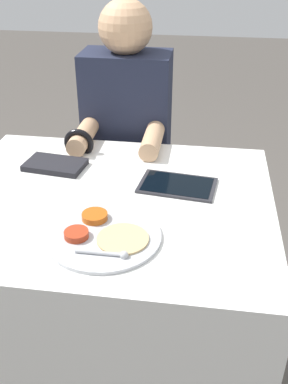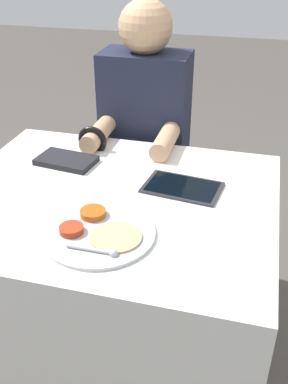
{
  "view_description": "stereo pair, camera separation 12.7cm",
  "coord_description": "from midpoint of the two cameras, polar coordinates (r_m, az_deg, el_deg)",
  "views": [
    {
      "loc": [
        0.28,
        -1.14,
        1.42
      ],
      "look_at": [
        0.12,
        -0.05,
        0.78
      ],
      "focal_mm": 42.0,
      "sensor_mm": 36.0,
      "label": 1
    },
    {
      "loc": [
        0.4,
        -1.11,
        1.42
      ],
      "look_at": [
        0.12,
        -0.05,
        0.78
      ],
      "focal_mm": 42.0,
      "sensor_mm": 36.0,
      "label": 2
    }
  ],
  "objects": [
    {
      "name": "red_notebook",
      "position": [
        1.58,
        -7.58,
        3.89
      ],
      "size": [
        0.21,
        0.14,
        0.02
      ],
      "color": "silver",
      "rests_on": "dining_table"
    },
    {
      "name": "person_diner",
      "position": [
        1.93,
        2.0,
        4.52
      ],
      "size": [
        0.36,
        0.43,
        1.21
      ],
      "color": "black",
      "rests_on": "ground_plane"
    },
    {
      "name": "ground_plane",
      "position": [
        1.85,
        -1.3,
        -19.95
      ],
      "size": [
        12.0,
        12.0,
        0.0
      ],
      "primitive_type": "plane",
      "color": "#4C4742"
    },
    {
      "name": "thali_tray",
      "position": [
        1.2,
        -2.82,
        -5.19
      ],
      "size": [
        0.31,
        0.31,
        0.03
      ],
      "color": "#B7BABF",
      "rests_on": "dining_table"
    },
    {
      "name": "dining_table",
      "position": [
        1.59,
        -1.45,
        -11.7
      ],
      "size": [
        1.0,
        0.83,
        0.72
      ],
      "color": "silver",
      "rests_on": "ground_plane"
    },
    {
      "name": "tablet_device",
      "position": [
        1.42,
        7.47,
        0.52
      ],
      "size": [
        0.26,
        0.18,
        0.01
      ],
      "color": "#28282D",
      "rests_on": "dining_table"
    }
  ]
}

